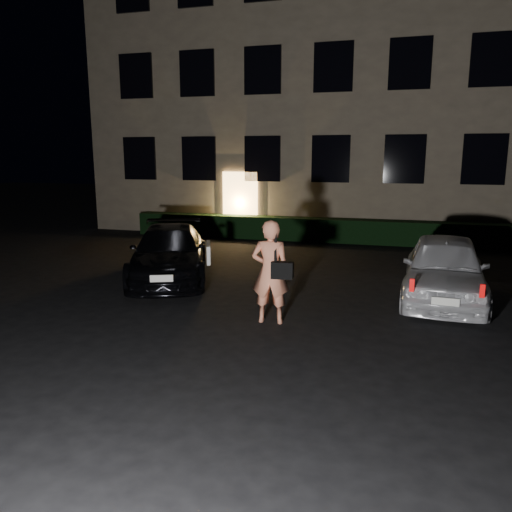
# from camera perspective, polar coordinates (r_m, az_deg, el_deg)

# --- Properties ---
(ground) EXTENTS (80.00, 80.00, 0.00)m
(ground) POSITION_cam_1_polar(r_m,az_deg,el_deg) (8.72, -1.48, -9.80)
(ground) COLOR black
(ground) RESTS_ON ground
(building) EXTENTS (20.00, 8.11, 12.00)m
(building) POSITION_cam_1_polar(r_m,az_deg,el_deg) (23.04, 10.13, 18.43)
(building) COLOR #6D5F4E
(building) RESTS_ON ground
(hedge) EXTENTS (15.00, 0.70, 0.85)m
(hedge) POSITION_cam_1_polar(r_m,az_deg,el_deg) (18.62, 8.13, 2.95)
(hedge) COLOR black
(hedge) RESTS_ON ground
(sedan) EXTENTS (3.42, 4.97, 1.34)m
(sedan) POSITION_cam_1_polar(r_m,az_deg,el_deg) (13.10, -9.86, 0.36)
(sedan) COLOR black
(sedan) RESTS_ON ground
(hatch) EXTENTS (1.97, 4.33, 1.44)m
(hatch) POSITION_cam_1_polar(r_m,az_deg,el_deg) (11.71, 20.73, -1.31)
(hatch) COLOR silver
(hatch) RESTS_ON ground
(man) EXTENTS (0.85, 0.53, 1.99)m
(man) POSITION_cam_1_polar(r_m,az_deg,el_deg) (9.43, 1.69, -1.80)
(man) COLOR #E38461
(man) RESTS_ON ground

